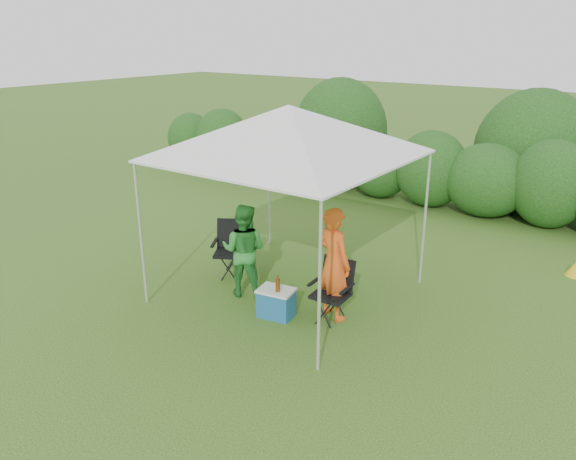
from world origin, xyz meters
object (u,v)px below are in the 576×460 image
Objects in this scene: man at (334,264)px; cooler at (276,303)px; canopy at (288,132)px; woman at (244,250)px; chair_right at (334,286)px; chair_left at (231,244)px.

cooler is (-0.64, -0.46, -0.59)m from man.
canopy reaches higher than woman.
woman is at bearing 149.89° from cooler.
woman is (-1.48, -0.13, 0.23)m from chair_right.
man is (-0.03, 0.04, 0.32)m from chair_right.
canopy is at bearing -160.73° from woman.
chair_right is 1.51m from woman.
woman reaches higher than chair_right.
chair_left is at bearing -56.22° from woman.
man is at bearing -38.28° from chair_left.
canopy is 1.94m from man.
canopy is 1.94× the size of man.
man is at bearing 123.40° from chair_right.
chair_right is (0.98, -0.31, -1.98)m from canopy.
canopy is at bearing 3.54° from man.
woman is at bearing -65.23° from chair_left.
chair_right is 2.16m from chair_left.
man is at bearing 165.01° from woman.
canopy reaches higher than man.
chair_left is at bearing 11.42° from man.
man reaches higher than cooler.
woman is (-1.46, -0.16, -0.09)m from man.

